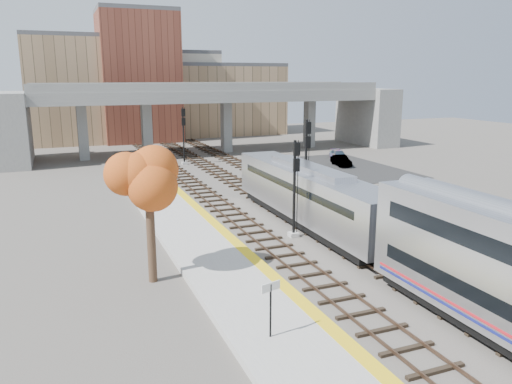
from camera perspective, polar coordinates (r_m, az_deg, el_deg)
name	(u,v)px	position (r m, az deg, el deg)	size (l,w,h in m)	color
ground	(368,272)	(27.98, 12.71, -8.90)	(160.00, 160.00, 0.00)	#47423D
platform	(243,290)	(24.78, -1.53, -11.09)	(4.50, 60.00, 0.35)	#9E9E99
yellow_strip	(278,280)	(25.37, 2.55, -10.06)	(0.70, 60.00, 0.01)	yellow
tracks	(286,212)	(38.69, 3.42, -2.29)	(10.70, 95.00, 0.25)	black
overpass	(212,110)	(69.31, -5.08, 9.30)	(54.00, 12.00, 9.50)	slate
buildings_far	(155,91)	(89.33, -11.50, 11.26)	(43.00, 21.00, 20.60)	tan
parking_lot	(331,168)	(58.07, 8.61, 2.72)	(14.00, 18.00, 0.04)	black
locomotive	(309,194)	(35.08, 6.04, -0.24)	(3.02, 19.05, 4.10)	#A8AAB2
signal_mast_near	(295,192)	(32.22, 4.44, -0.01)	(0.60, 0.64, 6.39)	#9E9E99
signal_mast_mid	(306,165)	(39.49, 5.75, 3.07)	(0.60, 0.64, 7.05)	#9E9E99
signal_mast_far	(184,137)	(60.01, -8.27, 6.24)	(0.60, 0.64, 6.78)	#9E9E99
station_sign	(271,298)	(19.65, 1.68, -12.03)	(0.88, 0.30, 2.27)	black
tree	(148,175)	(25.07, -12.24, 1.93)	(3.60, 3.60, 7.55)	#382619
car_a	(307,168)	(53.98, 5.89, 2.70)	(1.46, 3.62, 1.24)	#99999E
car_b	(341,161)	(59.51, 9.70, 3.55)	(1.32, 3.77, 1.24)	#99999E
car_c	(338,155)	(63.83, 9.39, 4.19)	(1.69, 4.15, 1.20)	#99999E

